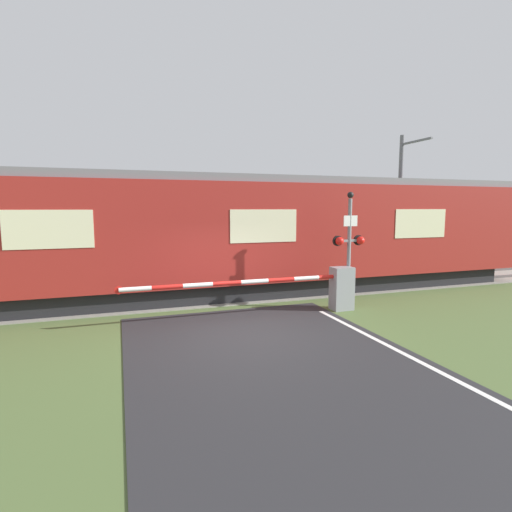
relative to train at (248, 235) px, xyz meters
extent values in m
plane|color=#4C6033|center=(-1.37, -4.08, -2.01)|extent=(80.00, 80.00, 0.00)
cube|color=gray|center=(-1.37, 0.00, -1.99)|extent=(36.00, 3.20, 0.03)
cube|color=#595451|center=(-1.37, -0.72, -1.93)|extent=(36.00, 0.08, 0.10)
cube|color=#595451|center=(-1.37, 0.72, -1.93)|extent=(36.00, 0.08, 0.10)
cube|color=black|center=(0.00, 0.00, -1.71)|extent=(19.41, 2.69, 0.60)
cube|color=maroon|center=(0.00, 0.00, 0.13)|extent=(21.09, 3.16, 3.09)
cube|color=slate|center=(0.00, 0.00, 1.80)|extent=(20.67, 2.91, 0.24)
cube|color=beige|center=(5.80, -1.59, 0.37)|extent=(2.11, 0.02, 0.99)
cube|color=beige|center=(0.00, -1.59, 0.37)|extent=(2.11, 0.02, 0.99)
cube|color=beige|center=(-5.80, -1.59, 0.37)|extent=(2.11, 0.02, 0.99)
cube|color=gray|center=(1.86, -3.01, -1.39)|extent=(0.60, 0.44, 1.24)
cylinder|color=gray|center=(1.86, -3.01, -1.03)|extent=(0.16, 0.16, 0.18)
cylinder|color=red|center=(1.48, -3.01, -1.03)|extent=(0.76, 0.11, 0.11)
cylinder|color=white|center=(0.72, -3.01, -1.03)|extent=(0.76, 0.11, 0.11)
cylinder|color=red|center=(-0.03, -3.01, -1.03)|extent=(0.76, 0.11, 0.11)
cylinder|color=white|center=(-0.79, -3.01, -1.03)|extent=(0.76, 0.11, 0.11)
cylinder|color=red|center=(-1.54, -3.01, -1.03)|extent=(0.76, 0.11, 0.11)
cylinder|color=white|center=(-2.30, -3.01, -1.03)|extent=(0.76, 0.11, 0.11)
cylinder|color=red|center=(-3.05, -3.01, -1.03)|extent=(0.76, 0.11, 0.11)
cylinder|color=white|center=(-3.81, -3.01, -1.03)|extent=(0.76, 0.11, 0.11)
cylinder|color=red|center=(-4.19, -3.01, -1.03)|extent=(0.20, 0.02, 0.20)
cylinder|color=gray|center=(2.17, -2.85, -0.42)|extent=(0.11, 0.11, 3.18)
cube|color=gray|center=(2.17, -2.85, -0.04)|extent=(0.81, 0.07, 0.07)
sphere|color=red|center=(1.82, -2.90, -0.04)|extent=(0.24, 0.24, 0.24)
sphere|color=red|center=(2.51, -2.90, -0.04)|extent=(0.24, 0.24, 0.24)
cylinder|color=black|center=(1.82, -2.79, -0.04)|extent=(0.30, 0.06, 0.30)
cylinder|color=black|center=(2.51, -2.79, -0.04)|extent=(0.30, 0.06, 0.30)
cube|color=white|center=(2.17, -2.89, 0.54)|extent=(0.44, 0.02, 0.31)
sphere|color=black|center=(2.17, -2.85, 1.27)|extent=(0.18, 0.18, 0.18)
cylinder|color=slate|center=(7.98, 2.28, 1.05)|extent=(0.20, 0.20, 6.13)
cube|color=slate|center=(7.98, 1.38, 3.72)|extent=(0.10, 1.80, 0.08)
camera|label=1|loc=(-4.14, -12.83, 0.91)|focal=28.00mm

